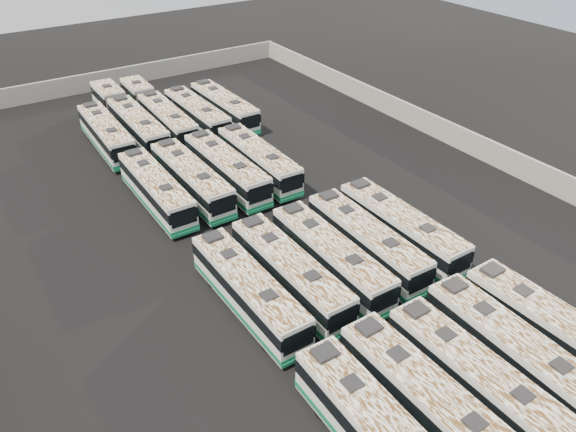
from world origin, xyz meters
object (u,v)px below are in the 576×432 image
(bus_midback_center, at_px, (226,169))
(bus_midfront_right, at_px, (366,241))
(bus_midback_right, at_px, (259,160))
(bus_back_right, at_px, (197,115))
(bus_back_far_left, at_px, (106,134))
(bus_back_far_right, at_px, (224,107))
(bus_front_right, at_px, (515,354))
(bus_front_center, at_px, (477,381))
(bus_back_left, at_px, (128,117))
(bus_midfront_far_right, at_px, (401,228))
(bus_midfront_far_left, at_px, (249,290))
(bus_midback_left, at_px, (192,179))
(bus_back_center, at_px, (157,111))
(bus_front_left, at_px, (430,405))
(bus_midfront_center, at_px, (331,257))
(bus_front_far_right, at_px, (555,332))
(bus_midback_far_left, at_px, (156,189))
(bus_midfront_left, at_px, (290,272))

(bus_midback_center, bearing_deg, bus_midfront_right, -78.42)
(bus_midback_right, distance_m, bus_back_right, 12.26)
(bus_back_far_left, distance_m, bus_back_far_right, 12.58)
(bus_back_right, bearing_deg, bus_front_right, -90.64)
(bus_front_center, bearing_deg, bus_back_left, 93.48)
(bus_front_center, distance_m, bus_midfront_far_right, 13.85)
(bus_front_right, distance_m, bus_midfront_far_left, 15.38)
(bus_midback_left, bearing_deg, bus_back_left, 89.01)
(bus_midfront_right, distance_m, bus_midfront_far_right, 3.08)
(bus_back_center, bearing_deg, bus_midfront_far_right, -76.86)
(bus_front_left, height_order, bus_midfront_center, bus_front_left)
(bus_front_far_right, height_order, bus_midback_right, bus_front_far_right)
(bus_front_right, bearing_deg, bus_back_far_right, 86.77)
(bus_front_center, height_order, bus_midback_center, bus_midback_center)
(bus_front_right, distance_m, bus_midback_far_left, 28.54)
(bus_front_right, height_order, bus_back_left, bus_back_left)
(bus_back_far_left, height_order, bus_back_center, bus_back_far_left)
(bus_midback_left, relative_size, bus_back_right, 1.02)
(bus_midfront_center, xyz_separation_m, bus_back_far_left, (-6.27, 27.20, 0.02))
(bus_midfront_far_left, relative_size, bus_midback_far_left, 1.00)
(bus_front_left, bearing_deg, bus_front_far_right, -2.39)
(bus_midfront_center, relative_size, bus_back_center, 0.65)
(bus_back_center, relative_size, bus_back_right, 1.55)
(bus_midback_center, height_order, bus_back_left, same)
(bus_back_far_left, bearing_deg, bus_midback_left, -74.78)
(bus_midfront_far_left, relative_size, bus_back_far_right, 0.98)
(bus_midback_left, distance_m, bus_back_left, 15.40)
(bus_midfront_far_left, xyz_separation_m, bus_back_far_right, (12.52, 27.11, 0.03))
(bus_back_left, bearing_deg, bus_midback_right, -67.37)
(bus_midfront_center, height_order, bus_back_center, bus_midfront_center)
(bus_midfront_center, distance_m, bus_back_right, 27.12)
(bus_midfront_center, height_order, bus_midback_center, bus_midback_center)
(bus_midfront_far_left, distance_m, bus_midback_far_left, 14.71)
(bus_midback_left, bearing_deg, bus_midfront_center, -78.39)
(bus_front_center, bearing_deg, bus_midfront_center, 89.32)
(bus_front_center, relative_size, bus_midfront_far_right, 0.98)
(bus_midfront_right, distance_m, bus_back_right, 26.84)
(bus_front_center, height_order, bus_front_far_right, bus_front_far_right)
(bus_back_far_left, relative_size, bus_back_right, 1.02)
(bus_midfront_center, bearing_deg, bus_front_far_right, -62.45)
(bus_front_center, distance_m, bus_back_left, 42.60)
(bus_front_far_right, bearing_deg, bus_front_left, 177.07)
(bus_midback_right, distance_m, bus_back_center, 15.68)
(bus_back_left, relative_size, bus_back_right, 1.60)
(bus_front_left, xyz_separation_m, bus_midback_center, (3.09, 26.86, 0.01))
(bus_midfront_right, bearing_deg, bus_back_center, 97.21)
(bus_midback_right, bearing_deg, bus_midfront_far_left, -121.83)
(bus_midfront_left, xyz_separation_m, bus_midfront_center, (3.13, -0.11, 0.00))
(bus_front_center, relative_size, bus_midback_far_left, 1.00)
(bus_front_right, height_order, bus_midfront_center, bus_front_right)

